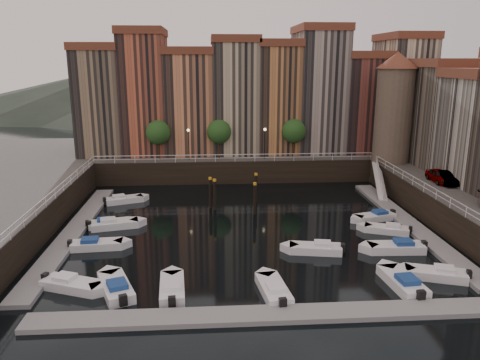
{
  "coord_description": "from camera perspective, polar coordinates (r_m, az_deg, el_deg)",
  "views": [
    {
      "loc": [
        -3.37,
        -43.32,
        15.81
      ],
      "look_at": [
        -0.17,
        4.0,
        3.62
      ],
      "focal_mm": 35.0,
      "sensor_mm": 36.0,
      "label": 1
    }
  ],
  "objects": [
    {
      "name": "dock_near",
      "position": [
        30.8,
        3.07,
        -16.11
      ],
      "size": [
        30.0,
        2.0,
        0.35
      ],
      "primitive_type": "cube",
      "color": "gray",
      "rests_on": "ground"
    },
    {
      "name": "boat_left_1",
      "position": [
        42.59,
        -17.18,
        -7.53
      ],
      "size": [
        4.64,
        1.98,
        1.05
      ],
      "rotation": [
        0.0,
        0.0,
        0.07
      ],
      "color": "white",
      "rests_on": "ground"
    },
    {
      "name": "promenade_trees",
      "position": [
        62.24,
        -1.96,
        5.89
      ],
      "size": [
        21.2,
        3.2,
        5.2
      ],
      "color": "black",
      "rests_on": "quay_far"
    },
    {
      "name": "boat_near_2",
      "position": [
        33.33,
        4.15,
        -13.23
      ],
      "size": [
        2.23,
        4.77,
        1.07
      ],
      "rotation": [
        0.0,
        0.0,
        1.7
      ],
      "color": "white",
      "rests_on": "ground"
    },
    {
      "name": "dock_right",
      "position": [
        49.18,
        19.9,
        -5.02
      ],
      "size": [
        2.0,
        28.0,
        0.35
      ],
      "primitive_type": "cube",
      "color": "gray",
      "rests_on": "ground"
    },
    {
      "name": "boat_left_0",
      "position": [
        36.07,
        -19.92,
        -11.86
      ],
      "size": [
        4.74,
        3.2,
        1.07
      ],
      "rotation": [
        0.0,
        0.0,
        -0.38
      ],
      "color": "white",
      "rests_on": "ground"
    },
    {
      "name": "boat_right_0",
      "position": [
        38.44,
        22.91,
        -10.5
      ],
      "size": [
        4.71,
        2.99,
        1.06
      ],
      "rotation": [
        0.0,
        0.0,
        2.81
      ],
      "color": "white",
      "rests_on": "ground"
    },
    {
      "name": "boat_near_1",
      "position": [
        33.79,
        -8.27,
        -12.95
      ],
      "size": [
        1.99,
        4.7,
        1.07
      ],
      "rotation": [
        0.0,
        0.0,
        1.64
      ],
      "color": "white",
      "rests_on": "ground"
    },
    {
      "name": "boat_near_3",
      "position": [
        36.14,
        19.28,
        -11.71
      ],
      "size": [
        2.26,
        5.09,
        1.15
      ],
      "rotation": [
        0.0,
        0.0,
        1.67
      ],
      "color": "white",
      "rests_on": "ground"
    },
    {
      "name": "gangway",
      "position": [
        58.78,
        16.64,
        0.13
      ],
      "size": [
        2.78,
        8.32,
        3.73
      ],
      "color": "white",
      "rests_on": "ground"
    },
    {
      "name": "boat_right_3",
      "position": [
        49.72,
        16.22,
        -4.3
      ],
      "size": [
        4.56,
        2.73,
        1.02
      ],
      "rotation": [
        0.0,
        0.0,
        3.43
      ],
      "color": "white",
      "rests_on": "ground"
    },
    {
      "name": "street_lamps",
      "position": [
        61.38,
        -1.61,
        5.12
      ],
      "size": [
        10.36,
        0.36,
        4.18
      ],
      "color": "black",
      "rests_on": "quay_far"
    },
    {
      "name": "boat_extra_964",
      "position": [
        40.45,
        9.34,
        -8.24
      ],
      "size": [
        4.74,
        2.42,
        1.06
      ],
      "rotation": [
        0.0,
        0.0,
        2.96
      ],
      "color": "white",
      "rests_on": "ground"
    },
    {
      "name": "boat_left_3",
      "position": [
        47.13,
        -15.17,
        -5.24
      ],
      "size": [
        4.84,
        2.68,
        1.08
      ],
      "rotation": [
        0.0,
        0.0,
        0.23
      ],
      "color": "white",
      "rests_on": "ground"
    },
    {
      "name": "boat_near_0",
      "position": [
        34.59,
        -14.86,
        -12.59
      ],
      "size": [
        3.4,
        5.04,
        1.14
      ],
      "rotation": [
        0.0,
        0.0,
        1.95
      ],
      "color": "white",
      "rests_on": "ground"
    },
    {
      "name": "mooring_pilings",
      "position": [
        50.89,
        -0.74,
        -1.74
      ],
      "size": [
        5.52,
        4.49,
        3.78
      ],
      "color": "black",
      "rests_on": "ground"
    },
    {
      "name": "boat_left_4",
      "position": [
        55.05,
        -14.05,
        -2.34
      ],
      "size": [
        4.52,
        2.99,
        1.02
      ],
      "rotation": [
        0.0,
        0.0,
        0.36
      ],
      "color": "white",
      "rests_on": "ground"
    },
    {
      "name": "quay_far",
      "position": [
        70.86,
        -1.06,
        2.76
      ],
      "size": [
        80.0,
        20.0,
        3.0
      ],
      "primitive_type": "cube",
      "color": "black",
      "rests_on": "ground"
    },
    {
      "name": "car_b",
      "position": [
        53.96,
        23.86,
        0.17
      ],
      "size": [
        1.87,
        4.21,
        1.34
      ],
      "primitive_type": "imported",
      "rotation": [
        0.0,
        0.0,
        -0.11
      ],
      "color": "gray",
      "rests_on": "quay_right"
    },
    {
      "name": "dock_left",
      "position": [
        46.91,
        -19.6,
        -5.93
      ],
      "size": [
        2.0,
        28.0,
        0.35
      ],
      "primitive_type": "cube",
      "color": "gray",
      "rests_on": "ground"
    },
    {
      "name": "boat_left_2",
      "position": [
        47.61,
        -15.71,
        -5.12
      ],
      "size": [
        4.4,
        2.44,
        0.98
      ],
      "rotation": [
        0.0,
        0.0,
        0.23
      ],
      "color": "white",
      "rests_on": "ground"
    },
    {
      "name": "corner_tower",
      "position": [
        62.62,
        18.28,
        8.56
      ],
      "size": [
        5.2,
        5.2,
        13.8
      ],
      "color": "#6B5B4C",
      "rests_on": "quay_right"
    },
    {
      "name": "ground",
      "position": [
        46.24,
        0.55,
        -5.57
      ],
      "size": [
        200.0,
        200.0,
        0.0
      ],
      "primitive_type": "plane",
      "color": "black",
      "rests_on": "ground"
    },
    {
      "name": "boat_right_2",
      "position": [
        46.45,
        17.57,
        -5.75
      ],
      "size": [
        4.34,
        2.93,
        0.98
      ],
      "rotation": [
        0.0,
        0.0,
        2.76
      ],
      "color": "white",
      "rests_on": "ground"
    },
    {
      "name": "railings",
      "position": [
        49.8,
        0.13,
        0.45
      ],
      "size": [
        36.08,
        34.04,
        0.52
      ],
      "color": "white",
      "rests_on": "ground"
    },
    {
      "name": "far_terrace",
      "position": [
        67.33,
        1.87,
        10.27
      ],
      "size": [
        48.7,
        10.3,
        17.5
      ],
      "color": "#877155",
      "rests_on": "quay_far"
    },
    {
      "name": "car_a",
      "position": [
        54.39,
        23.1,
        0.37
      ],
      "size": [
        1.73,
        4.11,
        1.39
      ],
      "primitive_type": "imported",
      "rotation": [
        0.0,
        0.0,
        -0.02
      ],
      "color": "gray",
      "rests_on": "quay_right"
    },
    {
      "name": "boat_right_1",
      "position": [
        42.25,
        18.62,
        -7.79
      ],
      "size": [
        4.97,
        1.99,
        1.13
      ],
      "rotation": [
        0.0,
        0.0,
        3.1
      ],
      "color": "white",
      "rests_on": "ground"
    },
    {
      "name": "mountains",
      "position": [
        153.61,
        -2.0,
        11.46
      ],
      "size": [
        145.0,
        100.0,
        18.0
      ],
      "color": "#2D382D",
      "rests_on": "ground"
    }
  ]
}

